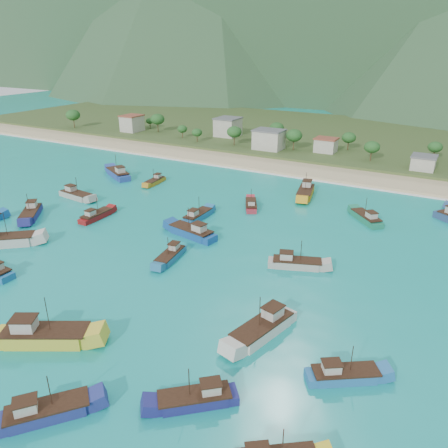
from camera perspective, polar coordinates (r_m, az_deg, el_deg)
The scene contains 24 objects.
ground at distance 80.25m, azimuth -2.27°, elevation -7.17°, with size 600.00×600.00×0.00m, color #0D8794.
beach at distance 148.41m, azimuth 13.93°, elevation 6.37°, with size 400.00×18.00×1.20m, color beige.
land at distance 206.40m, azimuth 18.78°, elevation 10.30°, with size 400.00×110.00×2.40m, color #385123.
surf_line at distance 139.61m, azimuth 12.83°, elevation 5.46°, with size 400.00×2.50×0.08m, color white.
village at distance 169.56m, azimuth 17.34°, elevation 9.65°, with size 218.86×26.00×7.49m.
vegetation at distance 173.99m, azimuth 10.36°, elevation 10.77°, with size 273.06×26.24×8.89m.
boat_1 at distance 55.96m, azimuth -3.66°, elevation -21.90°, with size 9.28×8.54×5.76m.
boat_2 at distance 69.29m, azimuth -22.44°, elevation -13.41°, with size 13.70×10.03×7.96m.
boat_4 at distance 135.66m, azimuth -8.99°, elevation 5.50°, with size 3.61×9.08×5.22m.
boat_6 at distance 66.28m, azimuth 5.12°, elevation -13.46°, with size 6.47×12.65×7.17m.
boat_7 at distance 113.95m, azimuth 3.55°, elevation 2.42°, with size 6.66×9.34×5.40m.
boat_8 at distance 127.59m, azimuth -18.75°, elevation 3.56°, with size 11.39×4.45×6.56m.
boat_9 at distance 110.40m, azimuth 18.09°, elevation 0.69°, with size 9.39×9.70×6.16m.
boat_15 at distance 87.54m, azimuth -7.01°, elevation -4.21°, with size 4.08×9.56×5.47m.
boat_16 at distance 111.16m, azimuth -16.34°, elevation 1.00°, with size 2.90×9.48×5.59m.
boat_18 at distance 144.50m, azimuth -13.67°, elevation 6.37°, with size 13.20×9.56×7.65m.
boat_21 at distance 58.09m, azimuth -22.23°, elevation -21.81°, with size 9.01×9.89×6.12m.
boat_22 at distance 84.93m, azimuth 9.36°, elevation -5.15°, with size 10.71×6.48×6.09m.
boat_23 at distance 106.53m, azimuth -3.48°, elevation 1.00°, with size 2.98×10.07×5.95m.
boat_25 at distance 117.74m, azimuth -23.89°, elevation 1.24°, with size 9.78×10.87×6.69m.
boat_27 at distance 124.84m, azimuth 10.60°, elevation 4.07°, with size 6.27×13.07×7.43m.
boat_31 at distance 60.79m, azimuth 15.37°, elevation -18.55°, with size 9.41×7.59×5.59m.
boat_32 at distance 103.62m, azimuth -26.86°, elevation -1.97°, with size 12.73×11.49×7.85m.
boat_33 at distance 97.01m, azimuth -4.20°, elevation -1.13°, with size 12.33×5.60×7.03m.
Camera 1 is at (36.81, -59.14, 39.84)m, focal length 35.00 mm.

